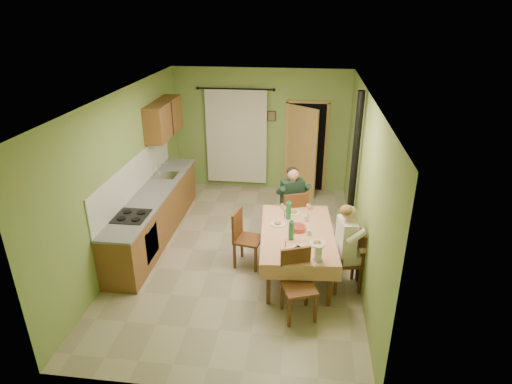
# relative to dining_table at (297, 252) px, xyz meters

# --- Properties ---
(floor) EXTENTS (4.00, 6.00, 0.01)m
(floor) POSITION_rel_dining_table_xyz_m (-0.99, 0.49, -0.38)
(floor) COLOR tan
(floor) RESTS_ON ground
(room_shell) EXTENTS (4.04, 6.04, 2.82)m
(room_shell) POSITION_rel_dining_table_xyz_m (-0.99, 0.49, 1.44)
(room_shell) COLOR #84A353
(room_shell) RESTS_ON ground
(kitchen_run) EXTENTS (0.64, 3.64, 1.56)m
(kitchen_run) POSITION_rel_dining_table_xyz_m (-2.70, 0.89, 0.10)
(kitchen_run) COLOR brown
(kitchen_run) RESTS_ON ground
(upper_cabinets) EXTENTS (0.35, 1.40, 0.70)m
(upper_cabinets) POSITION_rel_dining_table_xyz_m (-2.81, 2.19, 1.57)
(upper_cabinets) COLOR brown
(upper_cabinets) RESTS_ON room_shell
(curtain) EXTENTS (1.70, 0.07, 2.22)m
(curtain) POSITION_rel_dining_table_xyz_m (-1.54, 3.39, 0.88)
(curtain) COLOR black
(curtain) RESTS_ON ground
(doorway) EXTENTS (0.96, 0.55, 2.15)m
(doorway) POSITION_rel_dining_table_xyz_m (0.02, 3.34, 0.67)
(doorway) COLOR black
(doorway) RESTS_ON ground
(dining_table) EXTENTS (1.30, 2.02, 0.76)m
(dining_table) POSITION_rel_dining_table_xyz_m (0.00, 0.00, 0.00)
(dining_table) COLOR #E69F7A
(dining_table) RESTS_ON ground
(tableware) EXTENTS (0.89, 1.61, 0.33)m
(tableware) POSITION_rel_dining_table_xyz_m (0.01, -0.11, 0.45)
(tableware) COLOR white
(tableware) RESTS_ON dining_table
(chair_far) EXTENTS (0.58, 0.58, 1.02)m
(chair_far) POSITION_rel_dining_table_xyz_m (-0.12, 1.06, -0.09)
(chair_far) COLOR brown
(chair_far) RESTS_ON ground
(chair_near) EXTENTS (0.56, 0.56, 1.00)m
(chair_near) POSITION_rel_dining_table_xyz_m (0.06, -1.06, -0.09)
(chair_near) COLOR brown
(chair_near) RESTS_ON ground
(chair_right) EXTENTS (0.51, 0.51, 0.99)m
(chair_right) POSITION_rel_dining_table_xyz_m (0.78, -0.31, -0.09)
(chair_right) COLOR brown
(chair_right) RESTS_ON ground
(chair_left) EXTENTS (0.50, 0.50, 0.99)m
(chair_left) POSITION_rel_dining_table_xyz_m (-0.83, 0.14, -0.09)
(chair_left) COLOR brown
(chair_left) RESTS_ON ground
(man_far) EXTENTS (0.65, 0.58, 1.39)m
(man_far) POSITION_rel_dining_table_xyz_m (-0.13, 1.07, 0.50)
(man_far) COLOR #192D23
(man_far) RESTS_ON chair_far
(man_right) EXTENTS (0.54, 0.63, 1.39)m
(man_right) POSITION_rel_dining_table_xyz_m (0.76, -0.31, 0.50)
(man_right) COLOR silver
(man_right) RESTS_ON chair_right
(stove_flue) EXTENTS (0.24, 0.24, 2.80)m
(stove_flue) POSITION_rel_dining_table_xyz_m (0.91, 1.09, 0.65)
(stove_flue) COLOR black
(stove_flue) RESTS_ON ground
(picture_back) EXTENTS (0.19, 0.03, 0.23)m
(picture_back) POSITION_rel_dining_table_xyz_m (-0.74, 3.46, 1.37)
(picture_back) COLOR black
(picture_back) RESTS_ON room_shell
(picture_right) EXTENTS (0.03, 0.31, 0.21)m
(picture_right) POSITION_rel_dining_table_xyz_m (0.98, 1.69, 1.47)
(picture_right) COLOR brown
(picture_right) RESTS_ON room_shell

